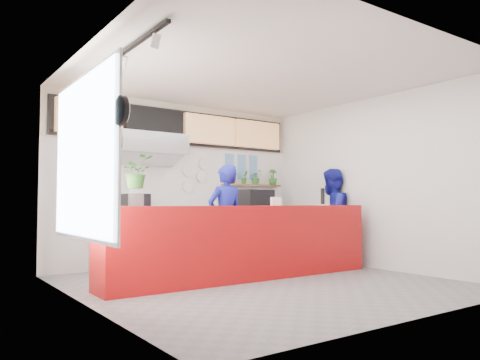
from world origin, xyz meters
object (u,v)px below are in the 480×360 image
espresso_machine (252,202)px  staff_right (332,216)px  service_counter (246,242)px  pepper_mill (323,196)px  panini_oven (133,205)px  staff_center (225,219)px

espresso_machine → staff_right: size_ratio=0.44×
service_counter → pepper_mill: 1.68m
espresso_machine → staff_right: bearing=-70.8°
staff_right → pepper_mill: bearing=20.2°
panini_oven → espresso_machine: (2.52, 0.00, 0.05)m
espresso_machine → staff_center: bearing=-153.9°
panini_oven → staff_center: (1.11, -1.16, -0.22)m
panini_oven → pepper_mill: pepper_mill is taller
service_counter → staff_right: size_ratio=2.53×
staff_center → pepper_mill: size_ratio=6.52×
staff_center → pepper_mill: (1.48, -0.72, 0.37)m
service_counter → panini_oven: size_ratio=10.29×
service_counter → staff_center: (0.05, 0.64, 0.33)m
service_counter → staff_center: 0.72m
staff_right → panini_oven: bearing=-36.3°
service_counter → espresso_machine: (1.45, 1.80, 0.60)m
pepper_mill → staff_right: bearing=34.9°
panini_oven → service_counter: bearing=-69.1°
espresso_machine → staff_right: (0.86, -1.34, -0.26)m
pepper_mill → espresso_machine: bearing=92.3°
staff_center → staff_right: (2.26, -0.18, 0.01)m
staff_right → pepper_mill: (-0.78, -0.55, 0.36)m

